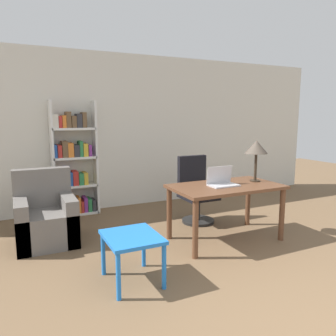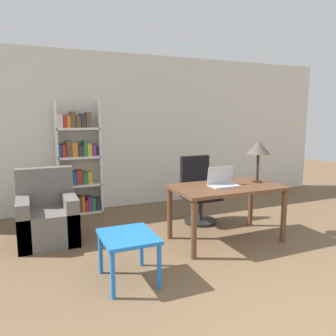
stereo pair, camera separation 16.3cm
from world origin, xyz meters
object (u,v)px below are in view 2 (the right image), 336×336
Objects in this scene: office_chair at (198,192)px; bookshelf at (78,165)px; armchair at (48,218)px; laptop at (223,182)px; desk at (227,194)px; side_table_blue at (128,242)px; table_lamp at (258,148)px.

bookshelf is (-1.65, 1.16, 0.37)m from office_chair.
laptop is at bearing -23.06° from armchair.
bookshelf is at bearing 128.55° from desk.
armchair is 0.50× the size of bookshelf.
office_chair is 2.07m from side_table_blue.
bookshelf is (-0.11, 2.55, 0.43)m from side_table_blue.
bookshelf is (-1.60, 2.01, 0.20)m from desk.
side_table_blue is at bearing -160.10° from desk.
armchair reaches higher than desk.
armchair reaches higher than side_table_blue.
table_lamp is 1.18m from office_chair.
office_chair is at bearing 86.95° from desk.
side_table_blue is (-1.53, -1.38, -0.06)m from office_chair.
side_table_blue is at bearing -137.94° from office_chair.
table_lamp is at bearing -17.83° from armchair.
side_table_blue is (-1.43, -0.55, -0.38)m from laptop.
laptop is 0.20× the size of bookshelf.
bookshelf is at bearing 92.52° from side_table_blue.
office_chair is 2.21m from armchair.
laptop is at bearing -176.59° from table_lamp.
desk is 2.54× the size of table_lamp.
table_lamp reaches higher than side_table_blue.
armchair is at bearing 156.94° from laptop.
armchair is 1.34m from bookshelf.
laptop is 2.53m from bookshelf.
office_chair is at bearing 42.06° from side_table_blue.
armchair is (-2.10, 0.90, -0.48)m from laptop.
side_table_blue is 2.59m from bookshelf.
laptop reaches higher than armchair.
bookshelf reaches higher than office_chair.
desk is 3.81× the size of laptop.
laptop is at bearing -96.93° from office_chair.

